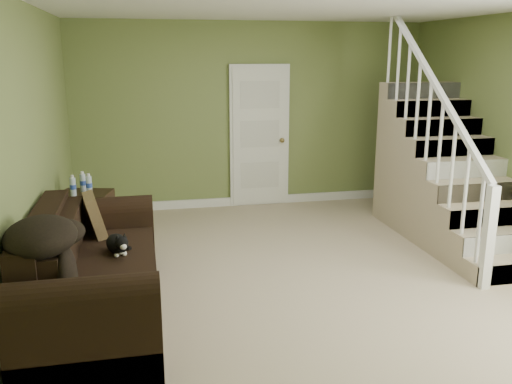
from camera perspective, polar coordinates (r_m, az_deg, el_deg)
name	(u,v)px	position (r m, az deg, el deg)	size (l,w,h in m)	color
floor	(307,276)	(5.50, 5.38, -8.77)	(5.00, 5.50, 0.01)	tan
ceiling	(314,2)	(5.08, 6.10, 19.31)	(5.00, 5.50, 0.01)	white
wall_back	(252,116)	(7.78, -0.42, 8.02)	(5.00, 0.04, 2.60)	olive
wall_front	(490,245)	(2.72, 23.41, -5.13)	(5.00, 0.04, 2.60)	olive
wall_left	(28,157)	(4.99, -22.86, 3.38)	(0.04, 5.50, 2.60)	olive
baseboard_back	(253,200)	(7.98, -0.36, -0.89)	(5.00, 0.04, 0.12)	white
baseboard_left	(46,292)	(5.34, -21.25, -9.76)	(0.04, 5.50, 0.12)	white
door	(260,137)	(7.79, 0.38, 5.85)	(0.86, 0.12, 2.02)	white
staircase	(442,182)	(6.95, 19.01, 0.97)	(1.00, 2.51, 2.82)	tan
sofa	(91,279)	(4.74, -17.01, -8.74)	(0.99, 2.29, 0.90)	black
side_table	(85,222)	(6.34, -17.56, -3.01)	(0.67, 0.67, 0.89)	black
cat	(117,244)	(4.79, -14.42, -5.36)	(0.28, 0.45, 0.22)	black
banana	(127,288)	(4.06, -13.38, -9.77)	(0.06, 0.20, 0.06)	yellow
throw_pillow	(95,215)	(5.30, -16.58, -2.33)	(0.10, 0.40, 0.40)	#4B361E
throw_blanket	(41,237)	(4.01, -21.71, -4.38)	(0.48, 0.63, 0.26)	black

